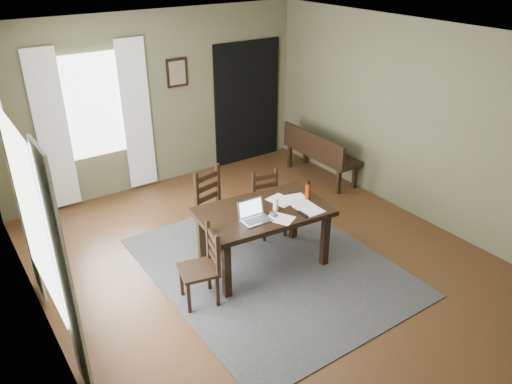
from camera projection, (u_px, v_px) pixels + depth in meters
ground at (270, 267)px, 6.13m from camera, size 5.00×6.00×0.01m
room_shell at (272, 127)px, 5.31m from camera, size 5.02×6.02×2.71m
rug at (270, 266)px, 6.12m from camera, size 2.60×3.20×0.01m
dining_table at (263, 216)px, 5.87m from camera, size 1.60×1.06×0.76m
chair_end at (203, 267)px, 5.36m from camera, size 0.47×0.47×0.90m
chair_back_left at (216, 208)px, 6.45m from camera, size 0.52×0.52×0.99m
chair_back_right at (269, 204)px, 6.66m from camera, size 0.45×0.45×0.87m
bench at (318, 151)px, 8.18m from camera, size 0.46×1.45×0.82m
laptop at (253, 215)px, 5.60m from camera, size 0.33×0.27×0.22m
computer_mouse at (274, 214)px, 5.69m from camera, size 0.07×0.10×0.03m
tv_remote at (302, 214)px, 5.71m from camera, size 0.05×0.17×0.02m
drinking_glass at (276, 204)px, 5.79m from camera, size 0.08×0.08×0.14m
water_bottle at (308, 191)px, 6.02m from camera, size 0.08×0.08×0.24m
paper_b at (309, 209)px, 5.83m from camera, size 0.26×0.34×0.00m
paper_c at (281, 200)px, 6.03m from camera, size 0.29×0.35×0.00m
paper_d at (297, 200)px, 6.03m from camera, size 0.33×0.38×0.00m
paper_e at (280, 218)px, 5.64m from camera, size 0.34×0.37×0.00m
window_left at (30, 213)px, 4.37m from camera, size 0.01×1.30×1.70m
window_back at (93, 106)px, 7.15m from camera, size 1.00×0.01×1.50m
curtain_left_near at (65, 282)px, 3.90m from camera, size 0.03×0.48×2.30m
curtain_left_far at (20, 201)px, 5.10m from camera, size 0.03×0.48×2.30m
curtain_back_left at (53, 132)px, 6.93m from camera, size 0.44×0.03×2.30m
curtain_back_right at (137, 116)px, 7.55m from camera, size 0.44×0.03×2.30m
framed_picture at (177, 73)px, 7.69m from camera, size 0.34×0.03×0.44m
doorway_back at (247, 103)px, 8.67m from camera, size 1.30×0.03×2.10m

